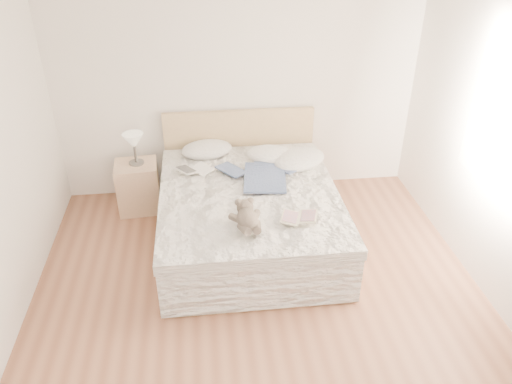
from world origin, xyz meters
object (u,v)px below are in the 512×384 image
nightstand (138,187)px  childrens_book (299,218)px  bed (248,212)px  photo_book (194,170)px  table_lamp (134,142)px  teddy_bear (248,226)px

nightstand → childrens_book: size_ratio=1.72×
bed → photo_book: (-0.52, 0.35, 0.32)m
nightstand → table_lamp: size_ratio=1.60×
photo_book → bed: bearing=-71.5°
nightstand → table_lamp: bearing=48.0°
teddy_bear → table_lamp: bearing=117.6°
nightstand → photo_book: 0.80m
table_lamp → teddy_bear: size_ratio=1.01×
childrens_book → photo_book: bearing=150.3°
nightstand → photo_book: bearing=-27.8°
photo_book → teddy_bear: teddy_bear is taller
table_lamp → photo_book: bearing=-29.7°
childrens_book → teddy_bear: (-0.47, -0.10, 0.02)m
nightstand → teddy_bear: size_ratio=1.61×
bed → nightstand: bearing=149.4°
photo_book → table_lamp: bearing=112.6°
childrens_book → teddy_bear: bearing=-150.2°
nightstand → teddy_bear: (1.08, -1.42, 0.37)m
bed → childrens_book: (0.39, -0.63, 0.32)m
table_lamp → teddy_bear: (1.06, -1.44, -0.16)m
bed → table_lamp: bed is taller
teddy_bear → bed: bearing=74.9°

